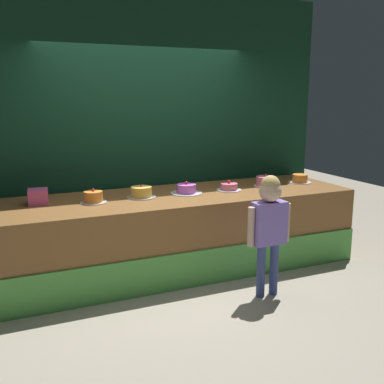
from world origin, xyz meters
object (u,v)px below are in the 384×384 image
cake_right (266,182)px  child_figure (269,219)px  cake_far_left (93,197)px  cake_center_left (186,189)px  cake_left (141,192)px  cake_center_right (229,187)px  pink_box (38,197)px  cake_far_right (300,179)px

cake_right → child_figure: bearing=-120.7°
cake_far_left → cake_center_left: 1.05m
child_figure → cake_left: size_ratio=3.82×
cake_left → cake_center_right: cake_left is taller
pink_box → cake_far_left: (0.52, -0.17, -0.02)m
cake_left → cake_far_right: bearing=0.6°
cake_far_left → cake_far_right: cake_far_left is taller
cake_left → cake_center_left: bearing=-0.8°
cake_left → cake_far_right: 2.10m
cake_left → cake_right: 1.57m
pink_box → cake_far_left: 0.55m
child_figure → cake_center_right: child_figure is taller
pink_box → cake_left: 1.06m
cake_left → cake_center_left: 0.52m
cake_center_right → cake_right: 0.53m
child_figure → cake_left: child_figure is taller
child_figure → cake_far_left: size_ratio=4.46×
cake_far_left → cake_center_right: bearing=-0.0°
cake_center_left → cake_far_right: (1.57, 0.03, 0.00)m
cake_left → cake_center_left: (0.52, -0.01, -0.01)m
pink_box → cake_center_right: (2.10, -0.17, -0.04)m
pink_box → cake_center_right: bearing=-4.7°
cake_far_left → cake_center_left: (1.05, 0.03, -0.01)m
cake_far_left → cake_right: cake_far_left is taller
child_figure → cake_center_right: 1.04m
cake_left → child_figure: bearing=-48.5°
cake_right → cake_center_left: bearing=-179.7°
cake_center_right → cake_left: bearing=177.7°
cake_far_left → cake_left: bearing=4.4°
cake_far_right → cake_center_right: bearing=-176.6°
cake_left → cake_far_left: bearing=-175.6°
cake_center_right → cake_right: (0.52, 0.04, 0.02)m
cake_far_left → pink_box: bearing=161.9°
cake_left → cake_center_right: bearing=-2.3°
cake_center_left → cake_center_right: 0.53m
pink_box → cake_right: 2.63m
cake_center_right → cake_far_right: size_ratio=1.02×
cake_left → cake_center_right: size_ratio=1.07×
cake_right → cake_center_right: bearing=-175.6°
child_figure → cake_center_left: size_ratio=3.40×
child_figure → cake_right: (0.63, 1.06, 0.14)m
cake_right → cake_left: bearing=179.9°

